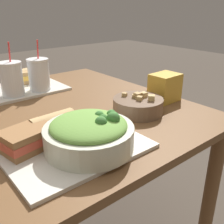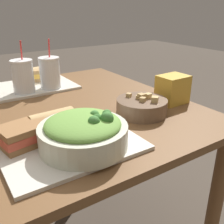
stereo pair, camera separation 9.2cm
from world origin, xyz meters
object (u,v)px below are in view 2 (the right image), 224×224
Objects in this scene: baguette_far at (38,73)px; drink_cup_dark at (23,77)px; soup_bowl at (142,106)px; baguette_near at (53,121)px; sandwich_near at (25,134)px; chip_bag at (173,89)px; drink_cup_red at (50,74)px; salad_bowl at (84,132)px; sandwich_far at (34,75)px.

drink_cup_dark is at bearing 127.20° from baguette_far.
baguette_near is (-0.36, 0.03, 0.01)m from soup_bowl.
baguette_far is (-0.18, 0.71, 0.01)m from soup_bowl.
soup_bowl is 0.73m from baguette_far.
sandwich_near is 0.66m from chip_bag.
baguette_near is 1.20× the size of chip_bag.
drink_cup_red is (-0.01, -0.21, 0.04)m from baguette_far.
chip_bag is (0.52, 0.15, 0.00)m from salad_bowl.
drink_cup_red is (0.14, 0.62, 0.02)m from salad_bowl.
drink_cup_red is (-0.19, 0.50, 0.05)m from soup_bowl.
soup_bowl is (0.32, 0.12, -0.03)m from salad_bowl.
chip_bag is (0.55, -0.01, 0.02)m from baguette_near.
sandwich_far is (0.11, 0.80, -0.02)m from salad_bowl.
salad_bowl is at bearing -159.27° from soup_bowl.
salad_bowl is 0.18m from sandwich_near.
drink_cup_red reaches higher than baguette_far.
chip_bag is at bearing -170.03° from baguette_far.
drink_cup_dark reaches higher than baguette_far.
baguette_far is 0.26m from drink_cup_dark.
drink_cup_red reaches higher than chip_bag.
baguette_far is at bearing 104.05° from soup_bowl.
soup_bowl is at bearing 20.73° from salad_bowl.
baguette_far is (0.03, 0.03, 0.00)m from sandwich_far.
sandwich_far is at bearing 82.05° from salad_bowl.
drink_cup_dark is at bearing -7.34° from baguette_near.
sandwich_near is 0.12m from baguette_near.
sandwich_near is 0.77m from baguette_far.
baguette_near is at bearing -110.15° from drink_cup_red.
sandwich_near is at bearing -98.89° from sandwich_far.
chip_bag reaches higher than soup_bowl.
sandwich_near is 1.09× the size of sandwich_far.
sandwich_far is (0.25, 0.69, -0.00)m from sandwich_near.
sandwich_near is at bearing 141.29° from salad_bowl.
soup_bowl is 1.61× the size of baguette_far.
chip_bag reaches higher than baguette_near.
salad_bowl reaches higher than soup_bowl.
sandwich_near is (-0.14, 0.11, -0.02)m from salad_bowl.
baguette_far is at bearing 51.99° from sandwich_far.
baguette_far is at bearing 87.60° from drink_cup_red.
sandwich_far is at bearing -15.55° from baguette_near.
baguette_far is (0.29, 0.72, 0.00)m from sandwich_near.
baguette_near is at bearing 177.97° from chip_bag.
soup_bowl is 0.20m from chip_bag.
soup_bowl is 0.54m from drink_cup_red.
chip_bag is (0.66, 0.04, 0.02)m from sandwich_near.
drink_cup_dark is at bearing 89.75° from salad_bowl.
drink_cup_dark is 1.90× the size of chip_bag.
salad_bowl is 1.72× the size of baguette_near.
sandwich_far is at bearing 107.15° from soup_bowl.
salad_bowl is at bearing -49.04° from sandwich_near.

